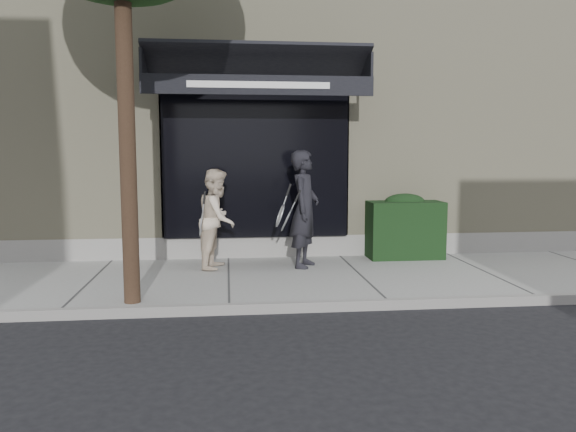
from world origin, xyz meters
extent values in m
plane|color=black|center=(0.00, 0.00, 0.00)|extent=(80.00, 80.00, 0.00)
cube|color=gray|center=(0.00, 0.00, 0.06)|extent=(20.00, 3.00, 0.12)
cube|color=gray|center=(0.00, -1.55, 0.07)|extent=(20.00, 0.10, 0.14)
cube|color=#C2BA94|center=(0.00, 5.00, 2.75)|extent=(14.00, 7.00, 5.50)
cube|color=gray|center=(0.00, 1.70, 0.25)|extent=(14.02, 0.42, 0.50)
cube|color=black|center=(-1.50, 1.55, 1.80)|extent=(3.20, 0.30, 2.60)
cube|color=gray|center=(-3.10, 1.70, 1.80)|extent=(0.08, 0.40, 2.60)
cube|color=gray|center=(0.10, 1.70, 1.80)|extent=(0.08, 0.40, 2.60)
cube|color=gray|center=(-1.50, 1.70, 3.14)|extent=(3.36, 0.40, 0.12)
cube|color=black|center=(-1.50, 1.00, 3.40)|extent=(3.60, 1.03, 0.55)
cube|color=black|center=(-1.50, 0.50, 3.01)|extent=(3.60, 0.05, 0.30)
cube|color=white|center=(-1.50, 0.47, 3.01)|extent=(2.20, 0.01, 0.10)
cube|color=black|center=(-3.28, 1.00, 3.32)|extent=(0.04, 1.00, 0.45)
cube|color=black|center=(0.28, 1.00, 3.32)|extent=(0.04, 1.00, 0.45)
cube|color=black|center=(1.10, 1.25, 0.62)|extent=(1.30, 0.70, 1.00)
ellipsoid|color=black|center=(1.10, 1.25, 1.12)|extent=(0.71, 0.38, 0.27)
cylinder|color=black|center=(-3.20, -1.30, 2.40)|extent=(0.20, 0.20, 4.80)
imported|color=black|center=(-0.76, 0.63, 1.07)|extent=(0.69, 0.81, 1.89)
torus|color=silver|center=(-1.09, 0.37, 0.92)|extent=(0.21, 0.33, 0.29)
cylinder|color=silver|center=(-1.09, 0.37, 0.92)|extent=(0.17, 0.29, 0.25)
cylinder|color=silver|center=(-1.09, 0.37, 0.92)|extent=(0.17, 0.05, 0.09)
cylinder|color=black|center=(-1.09, 0.37, 0.92)|extent=(0.20, 0.07, 0.11)
torus|color=silver|center=(-1.19, 0.33, 1.00)|extent=(0.13, 0.31, 0.30)
cylinder|color=silver|center=(-1.19, 0.33, 1.00)|extent=(0.10, 0.27, 0.26)
cylinder|color=silver|center=(-1.19, 0.33, 1.00)|extent=(0.18, 0.02, 0.08)
cylinder|color=black|center=(-1.19, 0.33, 1.00)|extent=(0.20, 0.04, 0.10)
imported|color=beige|center=(-2.17, 0.69, 0.92)|extent=(0.77, 0.90, 1.60)
torus|color=silver|center=(-2.41, 0.43, 0.87)|extent=(0.07, 0.31, 0.30)
cylinder|color=silver|center=(-2.41, 0.43, 0.87)|extent=(0.04, 0.27, 0.27)
cylinder|color=silver|center=(-2.41, 0.43, 0.87)|extent=(0.18, 0.02, 0.04)
cylinder|color=black|center=(-2.41, 0.43, 0.87)|extent=(0.20, 0.04, 0.06)
camera|label=1|loc=(-2.01, -8.30, 1.99)|focal=35.00mm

